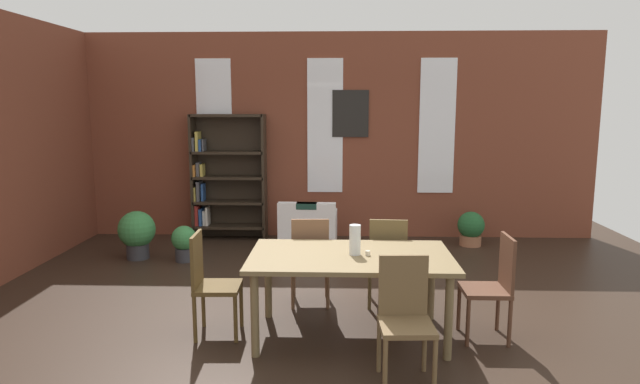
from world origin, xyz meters
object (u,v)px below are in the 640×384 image
(vase_on_table, at_px, (355,240))
(dining_table, at_px, (350,263))
(dining_chair_head_right, at_px, (493,284))
(bookshelf_tall, at_px, (225,177))
(potted_plant_corner, at_px, (471,228))
(potted_plant_by_shelf, at_px, (137,232))
(armchair_white, at_px, (308,232))
(dining_chair_far_right, at_px, (388,259))
(potted_plant_window, at_px, (184,242))
(dining_chair_near_right, at_px, (405,315))
(dining_chair_far_left, at_px, (310,258))
(dining_chair_head_left, at_px, (210,281))

(vase_on_table, bearing_deg, dining_table, 180.00)
(dining_chair_head_right, bearing_deg, bookshelf_tall, 131.05)
(potted_plant_corner, bearing_deg, potted_plant_by_shelf, -169.65)
(armchair_white, relative_size, potted_plant_by_shelf, 1.25)
(potted_plant_corner, bearing_deg, bookshelf_tall, 175.03)
(dining_chair_far_right, distance_m, potted_plant_window, 3.04)
(dining_table, relative_size, potted_plant_by_shelf, 2.74)
(dining_table, distance_m, dining_chair_far_right, 0.87)
(vase_on_table, bearing_deg, armchair_white, 101.23)
(bookshelf_tall, bearing_deg, armchair_white, -27.62)
(dining_table, distance_m, dining_chair_near_right, 0.87)
(potted_plant_corner, distance_m, potted_plant_window, 4.16)
(dining_table, distance_m, dining_chair_far_left, 0.87)
(dining_chair_head_right, height_order, dining_chair_far_left, same)
(dining_chair_near_right, relative_size, armchair_white, 1.16)
(armchair_white, bearing_deg, dining_chair_head_left, -104.02)
(dining_chair_far_left, xyz_separation_m, armchair_white, (-0.14, 2.17, -0.23))
(dining_chair_far_right, relative_size, potted_plant_by_shelf, 1.45)
(dining_chair_head_left, bearing_deg, dining_table, 0.12)
(dining_chair_far_left, distance_m, dining_chair_far_right, 0.80)
(dining_chair_head_left, xyz_separation_m, potted_plant_window, (-0.91, 2.34, -0.25))
(dining_chair_far_right, bearing_deg, dining_chair_near_right, -89.97)
(dining_chair_head_left, xyz_separation_m, armchair_white, (0.73, 2.93, -0.23))
(dining_chair_far_left, relative_size, armchair_white, 1.16)
(potted_plant_by_shelf, bearing_deg, dining_chair_near_right, -44.44)
(dining_chair_far_left, xyz_separation_m, bookshelf_tall, (-1.48, 2.87, 0.45))
(dining_chair_far_right, height_order, potted_plant_window, dining_chair_far_right)
(dining_table, height_order, vase_on_table, vase_on_table)
(potted_plant_window, bearing_deg, armchair_white, 19.79)
(dining_chair_head_left, height_order, bookshelf_tall, bookshelf_tall)
(dining_chair_near_right, xyz_separation_m, armchair_white, (-0.94, 3.68, -0.23))
(dining_chair_head_right, xyz_separation_m, dining_chair_far_left, (-1.67, 0.76, 0.00))
(vase_on_table, bearing_deg, dining_chair_far_right, 64.44)
(potted_plant_by_shelf, height_order, potted_plant_window, potted_plant_by_shelf)
(dining_chair_head_right, distance_m, armchair_white, 3.45)
(dining_chair_head_left, height_order, potted_plant_by_shelf, dining_chair_head_left)
(dining_table, height_order, dining_chair_far_left, dining_chair_far_left)
(potted_plant_by_shelf, bearing_deg, bookshelf_tall, 50.68)
(dining_chair_head_right, distance_m, dining_chair_far_left, 1.84)
(dining_table, relative_size, armchair_white, 2.19)
(dining_chair_near_right, xyz_separation_m, dining_chair_far_right, (-0.00, 1.51, 0.00))
(dining_chair_head_right, distance_m, potted_plant_corner, 3.36)
(dining_chair_far_right, xyz_separation_m, potted_plant_corner, (1.46, 2.54, -0.25))
(dining_table, xyz_separation_m, potted_plant_by_shelf, (-2.86, 2.44, -0.32))
(potted_plant_window, bearing_deg, potted_plant_by_shelf, 171.19)
(armchair_white, distance_m, potted_plant_by_shelf, 2.37)
(dining_chair_near_right, distance_m, dining_chair_head_right, 1.16)
(dining_table, bearing_deg, dining_chair_far_left, 117.90)
(dining_chair_far_right, relative_size, bookshelf_tall, 0.49)
(bookshelf_tall, xyz_separation_m, potted_plant_by_shelf, (-0.97, -1.19, -0.60))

